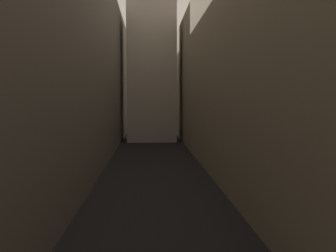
# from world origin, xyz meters

# --- Properties ---
(ground_plane) EXTENTS (264.00, 264.00, 0.00)m
(ground_plane) POSITION_xyz_m (0.00, 48.00, 0.00)
(ground_plane) COLOR black
(building_block_left) EXTENTS (13.91, 108.00, 23.38)m
(building_block_left) POSITION_xyz_m (-12.45, 50.00, 11.69)
(building_block_left) COLOR #60594F
(building_block_left) RESTS_ON ground
(building_block_right) EXTENTS (11.58, 108.00, 21.94)m
(building_block_right) POSITION_xyz_m (11.29, 50.00, 10.97)
(building_block_right) COLOR gray
(building_block_right) RESTS_ON ground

